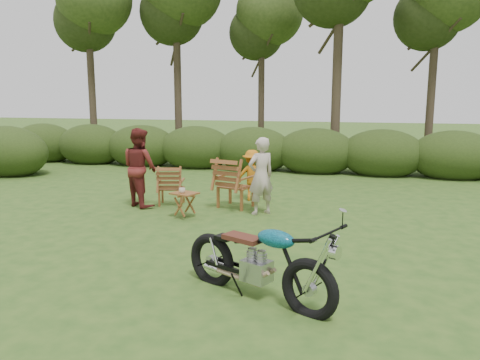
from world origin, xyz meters
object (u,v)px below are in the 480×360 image
(child, at_px, (252,200))
(lawn_chair_left, at_px, (172,205))
(lawn_chair_right, at_px, (236,207))
(adult_a, at_px, (261,214))
(side_table, at_px, (185,205))
(cup, at_px, (182,190))
(adult_b, at_px, (141,206))
(motorcycle, at_px, (256,297))

(child, bearing_deg, lawn_chair_left, 13.64)
(lawn_chair_right, relative_size, adult_a, 0.69)
(side_table, relative_size, cup, 4.03)
(lawn_chair_left, bearing_deg, child, -165.26)
(adult_b, bearing_deg, adult_a, -149.69)
(lawn_chair_left, distance_m, adult_b, 0.66)
(adult_a, distance_m, child, 1.29)
(lawn_chair_right, distance_m, side_table, 1.36)
(lawn_chair_left, xyz_separation_m, cup, (0.68, -1.03, 0.55))
(lawn_chair_right, bearing_deg, cup, 72.84)
(adult_b, bearing_deg, cup, 179.93)
(motorcycle, bearing_deg, adult_b, 156.11)
(lawn_chair_right, distance_m, child, 0.77)
(motorcycle, height_order, side_table, motorcycle)
(adult_a, relative_size, child, 1.34)
(adult_a, bearing_deg, lawn_chair_right, -77.01)
(lawn_chair_left, xyz_separation_m, adult_b, (-0.59, -0.28, 0.00))
(cup, relative_size, child, 0.11)
(adult_b, distance_m, child, 2.48)
(lawn_chair_left, distance_m, cup, 1.35)
(adult_a, bearing_deg, lawn_chair_left, -51.12)
(lawn_chair_left, bearing_deg, side_table, 110.82)
(side_table, relative_size, child, 0.43)
(motorcycle, distance_m, cup, 3.91)
(cup, bearing_deg, child, 64.89)
(lawn_chair_right, relative_size, adult_b, 0.63)
(adult_b, bearing_deg, motorcycle, 162.34)
(lawn_chair_left, xyz_separation_m, child, (1.59, 0.90, 0.00))
(adult_a, bearing_deg, side_table, -15.91)
(side_table, xyz_separation_m, cup, (-0.03, -0.04, 0.30))
(lawn_chair_left, distance_m, child, 1.83)
(motorcycle, distance_m, lawn_chair_right, 4.59)
(lawn_chair_right, relative_size, side_table, 2.12)
(lawn_chair_left, height_order, adult_b, adult_b)
(child, bearing_deg, side_table, 49.16)
(lawn_chair_right, height_order, adult_a, adult_a)
(adult_a, relative_size, adult_b, 0.92)
(lawn_chair_right, distance_m, lawn_chair_left, 1.43)
(side_table, bearing_deg, adult_b, 151.60)
(motorcycle, xyz_separation_m, lawn_chair_right, (-1.50, 4.34, 0.00))
(cup, bearing_deg, lawn_chair_left, 123.33)
(motorcycle, xyz_separation_m, cup, (-2.24, 3.16, 0.55))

